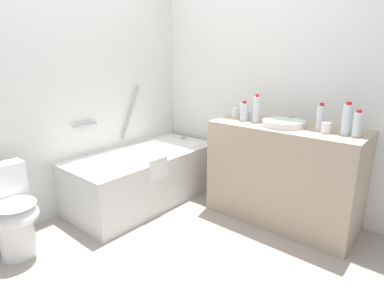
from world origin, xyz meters
TOP-DOWN VIEW (x-y plane):
  - ground_plane at (0.00, 0.00)m, footprint 3.91×3.91m
  - wall_back_tiled at (0.00, 1.27)m, footprint 3.31×0.10m
  - wall_right_mirror at (1.50, 0.00)m, footprint 0.10×2.84m
  - bathtub at (0.61, 0.85)m, footprint 1.58×0.75m
  - toilet at (-0.67, 0.88)m, footprint 0.35×0.47m
  - vanity_counter at (1.16, -0.43)m, footprint 0.58×1.30m
  - sink_basin at (1.12, -0.41)m, footprint 0.36×0.36m
  - sink_faucet at (1.33, -0.41)m, footprint 0.12×0.15m
  - water_bottle_0 at (1.11, -0.03)m, footprint 0.07×0.07m
  - water_bottle_1 at (1.18, -0.70)m, footprint 0.07×0.07m
  - water_bottle_2 at (1.12, -0.15)m, footprint 0.06×0.06m
  - water_bottle_3 at (1.14, -0.91)m, footprint 0.07×0.07m
  - water_bottle_4 at (1.13, -0.99)m, footprint 0.06×0.06m
  - drinking_glass_0 at (1.19, 0.12)m, footprint 0.08×0.08m
  - drinking_glass_1 at (1.10, -0.78)m, footprint 0.07×0.07m
  - drinking_glass_2 at (1.19, -0.05)m, footprint 0.06×0.06m

SIDE VIEW (x-z plane):
  - ground_plane at x=0.00m, z-range 0.00..0.00m
  - bathtub at x=0.61m, z-range -0.30..0.87m
  - toilet at x=-0.67m, z-range -0.01..0.70m
  - vanity_counter at x=1.16m, z-range 0.00..0.89m
  - sink_basin at x=1.12m, z-range 0.89..0.95m
  - sink_faucet at x=1.33m, z-range 0.89..0.95m
  - drinking_glass_2 at x=1.19m, z-range 0.89..0.97m
  - drinking_glass_1 at x=1.10m, z-range 0.89..0.98m
  - drinking_glass_0 at x=1.19m, z-range 0.89..0.99m
  - water_bottle_0 at x=1.11m, z-range 0.89..1.07m
  - water_bottle_4 at x=1.13m, z-range 0.89..1.09m
  - water_bottle_1 at x=1.18m, z-range 0.89..1.11m
  - water_bottle_3 at x=1.14m, z-range 0.89..1.14m
  - water_bottle_2 at x=1.12m, z-range 0.89..1.14m
  - wall_back_tiled at x=0.00m, z-range 0.00..2.59m
  - wall_right_mirror at x=1.50m, z-range 0.00..2.59m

